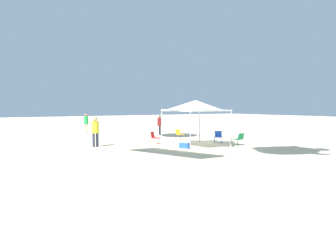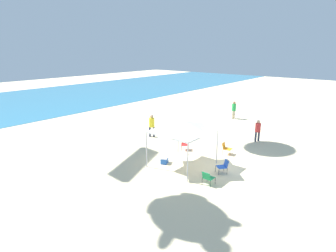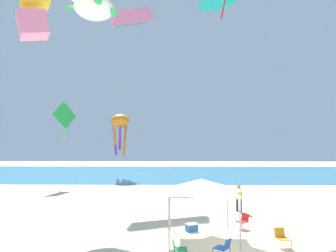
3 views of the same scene
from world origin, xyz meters
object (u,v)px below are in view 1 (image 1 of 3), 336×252
folding_chair_left_of_tent (180,134)px  canopy_tent (196,106)px  person_far_stroller (95,129)px  person_kite_handler (86,122)px  folding_chair_right_of_tent (218,136)px  person_beachcomber (160,123)px  cooler_box (185,145)px  folding_chair_facing_ocean (239,138)px  folding_chair_near_cooler (155,137)px

folding_chair_left_of_tent → canopy_tent: bearing=151.2°
person_far_stroller → person_kite_handler: bearing=-134.6°
folding_chair_right_of_tent → folding_chair_left_of_tent: bearing=154.3°
folding_chair_right_of_tent → person_beachcomber: person_beachcomber is taller
folding_chair_left_of_tent → person_kite_handler: size_ratio=0.44×
cooler_box → person_beachcomber: person_beachcomber is taller
folding_chair_facing_ocean → folding_chair_near_cooler: same height
folding_chair_left_of_tent → person_far_stroller: 6.78m
folding_chair_facing_ocean → cooler_box: (0.82, 3.77, -0.27)m
folding_chair_left_of_tent → folding_chair_near_cooler: (-1.08, 2.79, 0.00)m
folding_chair_facing_ocean → person_far_stroller: bearing=-28.3°
canopy_tent → folding_chair_right_of_tent: canopy_tent is taller
folding_chair_near_cooler → person_far_stroller: person_far_stroller is taller
canopy_tent → folding_chair_facing_ocean: (-1.23, -2.65, -2.12)m
folding_chair_near_cooler → person_kite_handler: size_ratio=0.44×
folding_chair_near_cooler → person_far_stroller: 4.05m
person_beachcomber → person_far_stroller: 8.60m
folding_chair_near_cooler → canopy_tent: bearing=-93.5°
folding_chair_left_of_tent → folding_chair_right_of_tent: 3.18m
cooler_box → person_beachcomber: bearing=-20.0°
cooler_box → folding_chair_near_cooler: bearing=9.3°
folding_chair_facing_ocean → folding_chair_right_of_tent: size_ratio=1.00×
cooler_box → person_beachcomber: 8.59m
canopy_tent → cooler_box: (-0.41, 1.12, -2.39)m
canopy_tent → person_beachcomber: (7.62, -1.81, -1.55)m
folding_chair_facing_ocean → person_beachcomber: size_ratio=0.46×
cooler_box → person_far_stroller: person_far_stroller is taller
folding_chair_right_of_tent → person_kite_handler: size_ratio=0.44×
folding_chair_facing_ocean → folding_chair_left_of_tent: 5.01m
folding_chair_facing_ocean → folding_chair_right_of_tent: same height
folding_chair_right_of_tent → person_far_stroller: size_ratio=0.43×
folding_chair_left_of_tent → folding_chair_right_of_tent: (-2.88, -1.36, 0.00)m
canopy_tent → folding_chair_near_cooler: 3.63m
folding_chair_facing_ocean → person_kite_handler: 15.66m
canopy_tent → person_far_stroller: canopy_tent is taller
folding_chair_facing_ocean → person_far_stroller: person_far_stroller is taller
folding_chair_near_cooler → cooler_box: bearing=-116.9°
folding_chair_near_cooler → folding_chair_right_of_tent: bearing=-59.6°
folding_chair_left_of_tent → person_beachcomber: 4.14m
canopy_tent → person_beachcomber: bearing=-13.4°
folding_chair_facing_ocean → person_beachcomber: 8.90m
folding_chair_facing_ocean → person_far_stroller: size_ratio=0.43×
folding_chair_facing_ocean → canopy_tent: bearing=-25.0°
person_far_stroller → folding_chair_right_of_tent: bearing=131.9°
person_far_stroller → cooler_box: bearing=110.0°
canopy_tent → person_kite_handler: canopy_tent is taller
person_beachcomber → folding_chair_left_of_tent: bearing=-163.1°
canopy_tent → person_kite_handler: bearing=13.2°
folding_chair_left_of_tent → folding_chair_right_of_tent: same height
cooler_box → folding_chair_left_of_tent: bearing=-30.2°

